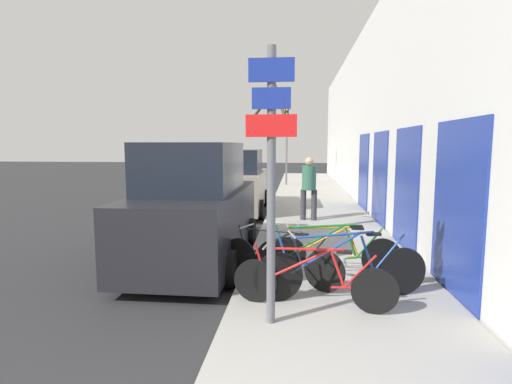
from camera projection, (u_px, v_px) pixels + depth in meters
ground_plane at (234, 220)px, 12.47m from camera, size 80.00×80.00×0.00m
sidewalk_curb at (314, 205)px, 14.96m from camera, size 3.20×32.00×0.15m
building_facade at (365, 120)px, 14.32m from camera, size 0.23×32.00×6.50m
signpost at (271, 174)px, 4.73m from camera, size 0.60×0.13×3.32m
bicycle_0 at (313, 281)px, 5.35m from camera, size 2.19×0.50×0.84m
bicycle_1 at (342, 270)px, 5.69m from camera, size 2.49×0.70×0.97m
bicycle_2 at (279, 260)px, 6.31m from camera, size 1.96×0.93×0.88m
bicycle_3 at (329, 255)px, 6.53m from camera, size 2.40×0.46×0.92m
bicycle_4 at (334, 253)px, 6.78m from camera, size 2.14×0.44×0.84m
parked_car_0 at (195, 209)px, 7.90m from camera, size 2.06×4.58×2.38m
parked_car_1 at (237, 184)px, 13.84m from camera, size 2.06×4.54×2.17m
pedestrian_near at (309, 184)px, 11.58m from camera, size 0.47×0.41×1.83m
street_tree at (272, 164)px, 9.58m from camera, size 0.88×1.22×4.02m
traffic_light at (287, 132)px, 21.66m from camera, size 0.20×0.30×4.50m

